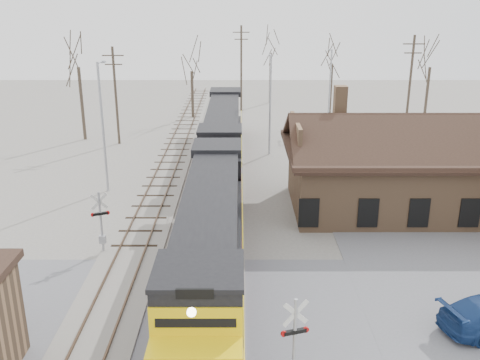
{
  "coord_description": "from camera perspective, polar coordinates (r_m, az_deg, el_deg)",
  "views": [
    {
      "loc": [
        1.44,
        -21.15,
        13.35
      ],
      "look_at": [
        1.45,
        9.0,
        3.0
      ],
      "focal_mm": 40.0,
      "sensor_mm": 36.0,
      "label": 1
    }
  ],
  "objects": [
    {
      "name": "utility_pole_b",
      "position": [
        65.38,
        0.13,
        11.91
      ],
      "size": [
        2.0,
        0.24,
        10.22
      ],
      "color": "#382D23",
      "rests_on": "ground"
    },
    {
      "name": "depot",
      "position": [
        36.47,
        16.8,
        0.66
      ],
      "size": [
        15.2,
        9.31,
        7.9
      ],
      "color": "#856245",
      "rests_on": "ground"
    },
    {
      "name": "streetlight_c",
      "position": [
        58.32,
        9.55,
        10.1
      ],
      "size": [
        0.25,
        2.04,
        8.2
      ],
      "color": "#A5A8AD",
      "rests_on": "ground"
    },
    {
      "name": "tree_a",
      "position": [
        53.8,
        -16.98,
        12.67
      ],
      "size": [
        4.7,
        4.7,
        11.52
      ],
      "color": "#382D23",
      "rests_on": "ground"
    },
    {
      "name": "streetlight_b",
      "position": [
        47.04,
        3.24,
        8.56
      ],
      "size": [
        0.25,
        2.04,
        8.71
      ],
      "color": "#A5A8AD",
      "rests_on": "ground"
    },
    {
      "name": "ground",
      "position": [
        25.05,
        -3.4,
        -13.29
      ],
      "size": [
        140.0,
        140.0,
        0.0
      ],
      "primitive_type": "plane",
      "color": "gray",
      "rests_on": "ground"
    },
    {
      "name": "tree_d",
      "position": [
        65.23,
        9.84,
        12.88
      ],
      "size": [
        3.87,
        3.87,
        9.49
      ],
      "color": "#382D23",
      "rests_on": "ground"
    },
    {
      "name": "tree_c",
      "position": [
        71.06,
        3.33,
        14.23
      ],
      "size": [
        4.32,
        4.32,
        10.59
      ],
      "color": "#382D23",
      "rests_on": "ground"
    },
    {
      "name": "tree_e",
      "position": [
        62.28,
        19.71,
        12.18
      ],
      "size": [
        4.11,
        4.11,
        10.07
      ],
      "color": "#382D23",
      "rests_on": "ground"
    },
    {
      "name": "streetlight_a",
      "position": [
        38.69,
        -14.43,
        6.12
      ],
      "size": [
        0.25,
        2.04,
        9.22
      ],
      "color": "#A5A8AD",
      "rests_on": "ground"
    },
    {
      "name": "locomotive_trailing",
      "position": [
        45.5,
        -1.84,
        5.02
      ],
      "size": [
        3.07,
        20.59,
        4.33
      ],
      "color": "black",
      "rests_on": "ground"
    },
    {
      "name": "utility_pole_c",
      "position": [
        52.75,
        17.62,
        9.29
      ],
      "size": [
        2.0,
        0.24,
        10.12
      ],
      "color": "#382D23",
      "rests_on": "ground"
    },
    {
      "name": "track_main",
      "position": [
        38.54,
        -2.16,
        -1.22
      ],
      "size": [
        3.4,
        90.0,
        0.24
      ],
      "color": "gray",
      "rests_on": "ground"
    },
    {
      "name": "tree_b",
      "position": [
        61.68,
        -5.2,
        12.29
      ],
      "size": [
        3.6,
        3.6,
        8.83
      ],
      "color": "#382D23",
      "rests_on": "ground"
    },
    {
      "name": "locomotive_lead",
      "position": [
        25.76,
        -3.24,
        -6.23
      ],
      "size": [
        3.07,
        20.59,
        4.57
      ],
      "color": "black",
      "rests_on": "ground"
    },
    {
      "name": "crossbuck_far",
      "position": [
        29.95,
        -14.59,
        -4.58
      ],
      "size": [
        0.97,
        0.45,
        3.56
      ],
      "rotation": [
        0.0,
        0.0,
        3.52
      ],
      "color": "#A5A8AD",
      "rests_on": "ground"
    },
    {
      "name": "utility_pole_a",
      "position": [
        51.75,
        -13.12,
        8.92
      ],
      "size": [
        2.0,
        0.24,
        9.09
      ],
      "color": "#382D23",
      "rests_on": "ground"
    },
    {
      "name": "road",
      "position": [
        25.04,
        -3.4,
        -13.26
      ],
      "size": [
        60.0,
        9.0,
        0.03
      ],
      "primitive_type": "cube",
      "color": "slate",
      "rests_on": "ground"
    },
    {
      "name": "track_siding",
      "position": [
        38.96,
        -8.79,
        -1.21
      ],
      "size": [
        3.4,
        90.0,
        0.24
      ],
      "color": "gray",
      "rests_on": "ground"
    },
    {
      "name": "crossbuck_near",
      "position": [
        19.66,
        5.81,
        -17.32
      ],
      "size": [
        1.02,
        0.39,
        3.67
      ],
      "rotation": [
        0.0,
        0.0,
        0.3
      ],
      "color": "#A5A8AD",
      "rests_on": "ground"
    }
  ]
}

